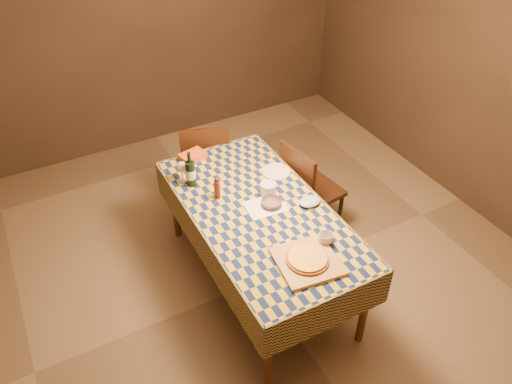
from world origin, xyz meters
TOP-DOWN VIEW (x-y plane):
  - room at (0.00, 0.00)m, footprint 5.00×5.10m
  - dining_table at (0.00, 0.00)m, footprint 0.94×1.84m
  - cutting_board at (0.02, -0.60)m, footprint 0.43×0.43m
  - pizza at (0.02, -0.60)m, footprint 0.35×0.35m
  - pepper_mill at (-0.21, 0.27)m, footprint 0.05×0.05m
  - bowl at (0.10, -0.00)m, footprint 0.17×0.17m
  - wine_glass at (-0.35, 0.59)m, footprint 0.09×0.09m
  - wine_bottle at (-0.32, 0.51)m, footprint 0.09×0.09m
  - deli_tub at (0.14, 0.13)m, footprint 0.15×0.15m
  - takeout_container at (-0.17, 0.83)m, footprint 0.23×0.19m
  - white_plate at (0.34, 0.34)m, footprint 0.29×0.29m
  - tumbler at (0.23, -0.51)m, footprint 0.13×0.13m
  - flour_patch at (0.06, 0.01)m, footprint 0.30×0.24m
  - flour_bag at (0.36, -0.12)m, footprint 0.18×0.14m
  - chair_far at (0.03, 1.08)m, footprint 0.53×0.53m
  - chair_right at (0.63, 0.33)m, footprint 0.48×0.47m

SIDE VIEW (x-z plane):
  - chair_far at x=0.03m, z-range 0.06..0.99m
  - chair_right at x=0.63m, z-range 0.06..0.99m
  - dining_table at x=0.00m, z-range 0.31..1.08m
  - flour_patch at x=0.06m, z-range 0.77..0.77m
  - white_plate at x=0.34m, z-range 0.77..0.78m
  - cutting_board at x=0.02m, z-range 0.77..0.79m
  - bowl at x=0.10m, z-range 0.77..0.82m
  - flour_bag at x=0.36m, z-range 0.77..0.82m
  - takeout_container at x=-0.17m, z-range 0.77..0.82m
  - pizza at x=0.02m, z-range 0.79..0.82m
  - tumbler at x=0.23m, z-range 0.77..0.85m
  - deli_tub at x=0.14m, z-range 0.77..0.87m
  - pepper_mill at x=-0.21m, z-range 0.76..0.95m
  - wine_bottle at x=-0.32m, z-range 0.73..1.03m
  - wine_glass at x=-0.35m, z-range 0.81..0.97m
  - room at x=0.00m, z-range 0.00..2.70m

